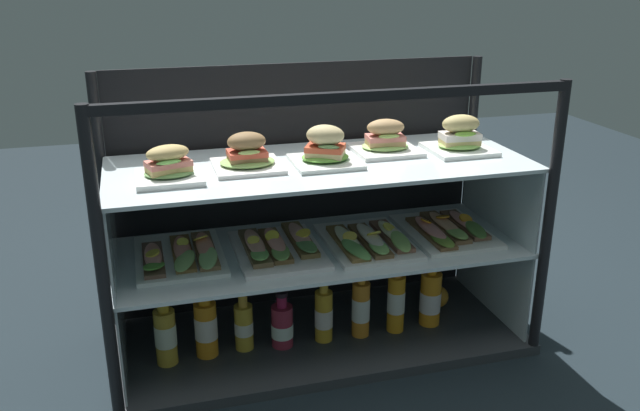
{
  "coord_description": "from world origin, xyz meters",
  "views": [
    {
      "loc": [
        -0.54,
        -1.9,
        1.21
      ],
      "look_at": [
        0.0,
        0.0,
        0.49
      ],
      "focal_mm": 37.6,
      "sensor_mm": 36.0,
      "label": 1
    }
  ],
  "objects_px": {
    "open_sandwich_tray_mid_right": "(447,230)",
    "juice_bottle_near_post": "(430,297)",
    "juice_bottle_front_left_end": "(206,327)",
    "juice_bottle_front_fourth": "(282,325)",
    "juice_bottle_back_right": "(323,315)",
    "juice_bottle_tucked_behind": "(361,308)",
    "juice_bottle_front_right_end": "(396,301)",
    "plated_roll_sandwich_near_left_corner": "(460,139)",
    "plated_roll_sandwich_center": "(169,168)",
    "juice_bottle_front_second": "(166,334)",
    "open_sandwich_tray_far_right": "(278,247)",
    "open_sandwich_tray_near_right_corner": "(181,255)",
    "plated_roll_sandwich_mid_right": "(325,150)",
    "orange_fruit_beside_bottles": "(438,297)",
    "plated_roll_sandwich_left_of_center": "(385,141)",
    "open_sandwich_tray_far_left": "(369,240)",
    "juice_bottle_back_left": "(244,325)",
    "plated_roll_sandwich_far_right": "(247,156)"
  },
  "relations": [
    {
      "from": "plated_roll_sandwich_mid_right",
      "to": "open_sandwich_tray_far_right",
      "type": "distance_m",
      "value": 0.34
    },
    {
      "from": "open_sandwich_tray_near_right_corner",
      "to": "juice_bottle_tucked_behind",
      "type": "relative_size",
      "value": 1.52
    },
    {
      "from": "plated_roll_sandwich_near_left_corner",
      "to": "juice_bottle_back_right",
      "type": "distance_m",
      "value": 0.73
    },
    {
      "from": "juice_bottle_front_fourth",
      "to": "juice_bottle_back_right",
      "type": "relative_size",
      "value": 0.87
    },
    {
      "from": "open_sandwich_tray_near_right_corner",
      "to": "juice_bottle_front_right_end",
      "type": "height_order",
      "value": "open_sandwich_tray_near_right_corner"
    },
    {
      "from": "juice_bottle_near_post",
      "to": "orange_fruit_beside_bottles",
      "type": "bearing_deg",
      "value": 52.5
    },
    {
      "from": "open_sandwich_tray_far_right",
      "to": "juice_bottle_near_post",
      "type": "relative_size",
      "value": 1.43
    },
    {
      "from": "open_sandwich_tray_mid_right",
      "to": "juice_bottle_front_second",
      "type": "height_order",
      "value": "open_sandwich_tray_mid_right"
    },
    {
      "from": "juice_bottle_front_left_end",
      "to": "juice_bottle_front_fourth",
      "type": "bearing_deg",
      "value": -2.49
    },
    {
      "from": "juice_bottle_front_second",
      "to": "juice_bottle_back_left",
      "type": "distance_m",
      "value": 0.25
    },
    {
      "from": "plated_roll_sandwich_near_left_corner",
      "to": "open_sandwich_tray_mid_right",
      "type": "distance_m",
      "value": 0.31
    },
    {
      "from": "juice_bottle_tucked_behind",
      "to": "juice_bottle_front_left_end",
      "type": "bearing_deg",
      "value": 178.17
    },
    {
      "from": "open_sandwich_tray_far_left",
      "to": "juice_bottle_near_post",
      "type": "xyz_separation_m",
      "value": [
        0.23,
        -0.0,
        -0.24
      ]
    },
    {
      "from": "juice_bottle_back_left",
      "to": "juice_bottle_tucked_behind",
      "type": "bearing_deg",
      "value": -3.25
    },
    {
      "from": "open_sandwich_tray_near_right_corner",
      "to": "open_sandwich_tray_far_right",
      "type": "relative_size",
      "value": 1.0
    },
    {
      "from": "juice_bottle_front_left_end",
      "to": "juice_bottle_front_right_end",
      "type": "xyz_separation_m",
      "value": [
        0.63,
        -0.02,
        0.01
      ]
    },
    {
      "from": "plated_roll_sandwich_far_right",
      "to": "open_sandwich_tray_mid_right",
      "type": "relative_size",
      "value": 0.55
    },
    {
      "from": "plated_roll_sandwich_center",
      "to": "plated_roll_sandwich_mid_right",
      "type": "relative_size",
      "value": 0.93
    },
    {
      "from": "plated_roll_sandwich_far_right",
      "to": "juice_bottle_near_post",
      "type": "height_order",
      "value": "plated_roll_sandwich_far_right"
    },
    {
      "from": "orange_fruit_beside_bottles",
      "to": "juice_bottle_front_left_end",
      "type": "bearing_deg",
      "value": -173.71
    },
    {
      "from": "plated_roll_sandwich_left_of_center",
      "to": "open_sandwich_tray_mid_right",
      "type": "xyz_separation_m",
      "value": [
        0.2,
        -0.08,
        -0.3
      ]
    },
    {
      "from": "plated_roll_sandwich_far_right",
      "to": "juice_bottle_back_left",
      "type": "relative_size",
      "value": 0.96
    },
    {
      "from": "plated_roll_sandwich_center",
      "to": "juice_bottle_back_right",
      "type": "height_order",
      "value": "plated_roll_sandwich_center"
    },
    {
      "from": "juice_bottle_front_right_end",
      "to": "juice_bottle_near_post",
      "type": "distance_m",
      "value": 0.13
    },
    {
      "from": "plated_roll_sandwich_mid_right",
      "to": "plated_roll_sandwich_near_left_corner",
      "type": "height_order",
      "value": "same"
    },
    {
      "from": "plated_roll_sandwich_near_left_corner",
      "to": "juice_bottle_front_left_end",
      "type": "height_order",
      "value": "plated_roll_sandwich_near_left_corner"
    },
    {
      "from": "juice_bottle_front_second",
      "to": "juice_bottle_front_right_end",
      "type": "relative_size",
      "value": 0.92
    },
    {
      "from": "plated_roll_sandwich_near_left_corner",
      "to": "juice_bottle_tucked_behind",
      "type": "height_order",
      "value": "plated_roll_sandwich_near_left_corner"
    },
    {
      "from": "juice_bottle_front_left_end",
      "to": "juice_bottle_front_fourth",
      "type": "distance_m",
      "value": 0.24
    },
    {
      "from": "plated_roll_sandwich_far_right",
      "to": "juice_bottle_back_left",
      "type": "bearing_deg",
      "value": -147.55
    },
    {
      "from": "juice_bottle_back_left",
      "to": "juice_bottle_front_right_end",
      "type": "xyz_separation_m",
      "value": [
        0.51,
        -0.03,
        0.02
      ]
    },
    {
      "from": "plated_roll_sandwich_center",
      "to": "juice_bottle_tucked_behind",
      "type": "height_order",
      "value": "plated_roll_sandwich_center"
    },
    {
      "from": "open_sandwich_tray_near_right_corner",
      "to": "juice_bottle_front_fourth",
      "type": "xyz_separation_m",
      "value": [
        0.3,
        -0.06,
        -0.26
      ]
    },
    {
      "from": "juice_bottle_front_right_end",
      "to": "juice_bottle_front_left_end",
      "type": "bearing_deg",
      "value": 178.17
    },
    {
      "from": "plated_roll_sandwich_left_of_center",
      "to": "open_sandwich_tray_far_left",
      "type": "bearing_deg",
      "value": -129.88
    },
    {
      "from": "open_sandwich_tray_far_right",
      "to": "juice_bottle_tucked_behind",
      "type": "relative_size",
      "value": 1.52
    },
    {
      "from": "open_sandwich_tray_near_right_corner",
      "to": "orange_fruit_beside_bottles",
      "type": "distance_m",
      "value": 0.94
    },
    {
      "from": "juice_bottle_back_right",
      "to": "juice_bottle_near_post",
      "type": "height_order",
      "value": "juice_bottle_near_post"
    },
    {
      "from": "open_sandwich_tray_near_right_corner",
      "to": "open_sandwich_tray_far_right",
      "type": "bearing_deg",
      "value": -4.54
    },
    {
      "from": "open_sandwich_tray_far_right",
      "to": "juice_bottle_front_right_end",
      "type": "distance_m",
      "value": 0.46
    },
    {
      "from": "juice_bottle_back_left",
      "to": "juice_bottle_near_post",
      "type": "relative_size",
      "value": 0.83
    },
    {
      "from": "plated_roll_sandwich_center",
      "to": "orange_fruit_beside_bottles",
      "type": "bearing_deg",
      "value": 7.27
    },
    {
      "from": "open_sandwich_tray_far_left",
      "to": "juice_bottle_front_right_end",
      "type": "xyz_separation_m",
      "value": [
        0.1,
        -0.01,
        -0.23
      ]
    },
    {
      "from": "plated_roll_sandwich_center",
      "to": "juice_bottle_back_right",
      "type": "distance_m",
      "value": 0.71
    },
    {
      "from": "plated_roll_sandwich_center",
      "to": "open_sandwich_tray_near_right_corner",
      "type": "relative_size",
      "value": 0.52
    },
    {
      "from": "plated_roll_sandwich_center",
      "to": "open_sandwich_tray_mid_right",
      "type": "distance_m",
      "value": 0.94
    },
    {
      "from": "open_sandwich_tray_mid_right",
      "to": "juice_bottle_near_post",
      "type": "xyz_separation_m",
      "value": [
        -0.06,
        -0.02,
        -0.24
      ]
    },
    {
      "from": "juice_bottle_tucked_behind",
      "to": "juice_bottle_front_right_end",
      "type": "distance_m",
      "value": 0.12
    },
    {
      "from": "plated_roll_sandwich_near_left_corner",
      "to": "juice_bottle_front_left_end",
      "type": "distance_m",
      "value": 1.01
    },
    {
      "from": "plated_roll_sandwich_near_left_corner",
      "to": "juice_bottle_front_fourth",
      "type": "relative_size",
      "value": 1.03
    }
  ]
}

